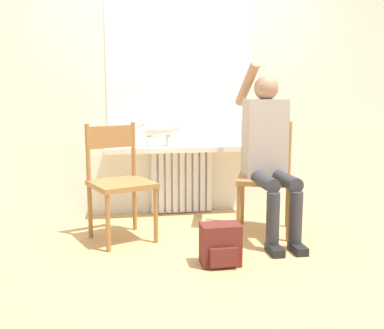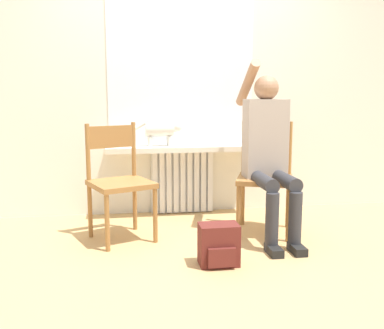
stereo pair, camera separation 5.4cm
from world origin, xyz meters
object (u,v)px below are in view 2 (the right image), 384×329
(chair_right, at_px, (265,175))
(person, at_px, (269,148))
(backpack, at_px, (219,245))
(cat, at_px, (162,130))
(chair_left, at_px, (119,180))

(chair_right, relative_size, person, 0.65)
(chair_right, height_order, person, person)
(person, distance_m, backpack, 0.98)
(cat, bearing_deg, backpack, -78.71)
(chair_left, distance_m, chair_right, 1.22)
(person, relative_size, cat, 2.99)
(chair_left, relative_size, cat, 1.93)
(person, bearing_deg, chair_right, 82.92)
(chair_left, xyz_separation_m, cat, (0.41, 0.62, 0.35))
(chair_left, relative_size, backpack, 3.24)
(chair_left, distance_m, backpack, 1.02)
(chair_right, bearing_deg, person, -76.67)
(chair_left, xyz_separation_m, person, (1.20, -0.11, 0.25))
(chair_right, xyz_separation_m, backpack, (-0.55, -0.69, -0.35))
(chair_left, height_order, backpack, chair_left)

